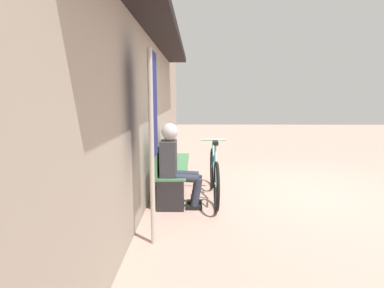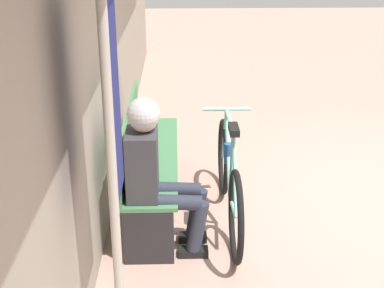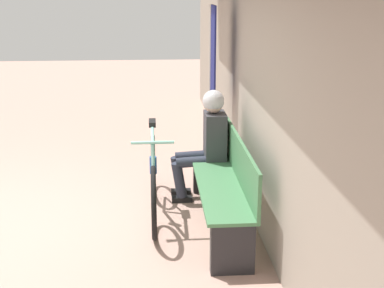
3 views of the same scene
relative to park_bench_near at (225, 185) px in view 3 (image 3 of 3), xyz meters
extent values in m
plane|color=tan|center=(-0.07, -1.90, -0.41)|extent=(24.00, 24.00, 0.00)
cube|color=#9E9384|center=(-0.07, 0.36, 1.19)|extent=(12.00, 0.12, 3.20)
cube|color=#477F51|center=(0.00, -0.06, 0.03)|extent=(1.88, 0.42, 0.03)
cube|color=#477F51|center=(0.00, 0.14, 0.24)|extent=(1.88, 0.03, 0.40)
cube|color=#232326|center=(-0.89, -0.06, -0.20)|extent=(0.10, 0.36, 0.43)
cube|color=#232326|center=(0.89, -0.06, -0.20)|extent=(0.10, 0.36, 0.43)
torus|color=black|center=(-0.87, -0.68, -0.07)|extent=(0.69, 0.05, 0.69)
torus|color=black|center=(0.21, -0.68, -0.07)|extent=(0.69, 0.05, 0.69)
cylinder|color=#93DBCC|center=(-0.28, -0.68, 0.44)|extent=(0.58, 0.03, 0.07)
cylinder|color=#93DBCC|center=(-0.22, -0.68, 0.15)|extent=(0.50, 0.03, 0.58)
cylinder|color=#93DBCC|center=(-0.51, -0.68, 0.16)|extent=(0.14, 0.03, 0.60)
cylinder|color=#93DBCC|center=(-0.66, -0.68, -0.10)|extent=(0.41, 0.03, 0.09)
cylinder|color=#93DBCC|center=(-0.72, -0.68, 0.19)|extent=(0.32, 0.02, 0.54)
cylinder|color=#93DBCC|center=(0.11, -0.68, 0.18)|extent=(0.22, 0.03, 0.51)
cube|color=black|center=(-0.57, -0.68, 0.48)|extent=(0.20, 0.07, 0.05)
cylinder|color=#93DBCC|center=(0.01, -0.68, 0.44)|extent=(0.03, 0.40, 0.03)
cylinder|color=#235199|center=(-0.22, -0.68, 0.15)|extent=(0.07, 0.07, 0.17)
cylinder|color=#2D3342|center=(-0.83, -0.25, 0.03)|extent=(0.11, 0.39, 0.13)
cylinder|color=#2D3342|center=(-0.83, -0.41, -0.17)|extent=(0.11, 0.17, 0.40)
cube|color=black|center=(-0.83, -0.38, -0.39)|extent=(0.10, 0.22, 0.06)
cylinder|color=#2D3342|center=(-0.63, -0.25, 0.03)|extent=(0.11, 0.39, 0.13)
cylinder|color=#2D3342|center=(-0.63, -0.41, -0.17)|extent=(0.11, 0.17, 0.40)
cube|color=black|center=(-0.63, -0.38, -0.39)|extent=(0.10, 0.22, 0.06)
cube|color=#38383D|center=(-0.73, -0.02, 0.29)|extent=(0.34, 0.22, 0.49)
sphere|color=beige|center=(-0.73, -0.04, 0.64)|extent=(0.20, 0.20, 0.20)
sphere|color=silver|center=(-0.73, -0.04, 0.67)|extent=(0.23, 0.23, 0.23)
cylinder|color=#B7B2A8|center=(-1.82, 0.05, 0.60)|extent=(0.05, 0.05, 2.03)
cube|color=navy|center=(-1.59, 0.05, 1.05)|extent=(0.40, 0.02, 1.11)
camera|label=1|loc=(-4.82, -0.40, 1.14)|focal=28.00mm
camera|label=2|loc=(-4.20, -0.27, 1.86)|focal=50.00mm
camera|label=3|loc=(4.73, -0.67, 1.83)|focal=50.00mm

